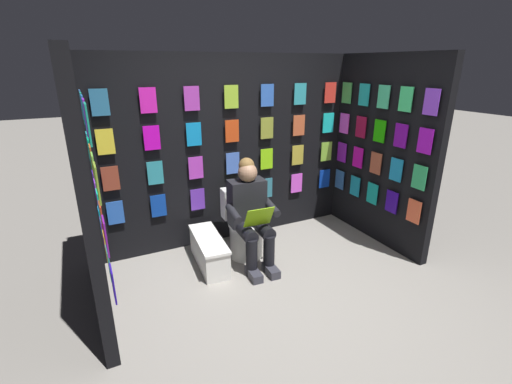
% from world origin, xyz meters
% --- Properties ---
extents(ground_plane, '(30.00, 30.00, 0.00)m').
position_xyz_m(ground_plane, '(0.00, 0.00, 0.00)').
color(ground_plane, gray).
extents(display_wall_back, '(3.29, 0.14, 2.26)m').
position_xyz_m(display_wall_back, '(0.00, -1.66, 1.13)').
color(display_wall_back, black).
rests_on(display_wall_back, ground).
extents(display_wall_left, '(0.14, 1.61, 2.26)m').
position_xyz_m(display_wall_left, '(-1.64, -0.80, 1.13)').
color(display_wall_left, black).
rests_on(display_wall_left, ground).
extents(display_wall_right, '(0.14, 1.61, 2.26)m').
position_xyz_m(display_wall_right, '(1.64, -0.80, 1.13)').
color(display_wall_right, black).
rests_on(display_wall_right, ground).
extents(toilet, '(0.41, 0.56, 0.77)m').
position_xyz_m(toilet, '(0.06, -1.15, 0.33)').
color(toilet, white).
rests_on(toilet, ground).
extents(person_reading, '(0.54, 0.70, 1.19)m').
position_xyz_m(person_reading, '(0.07, -0.92, 0.60)').
color(person_reading, black).
rests_on(person_reading, ground).
extents(comic_longbox_near, '(0.34, 0.84, 0.33)m').
position_xyz_m(comic_longbox_near, '(0.52, -1.07, 0.17)').
color(comic_longbox_near, white).
rests_on(comic_longbox_near, ground).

